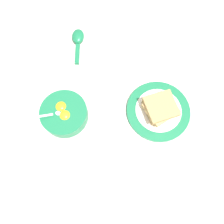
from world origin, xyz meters
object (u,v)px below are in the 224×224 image
object	(u,v)px
egg_bowl	(64,114)
toast_sandwich	(161,108)
soup_spoon	(78,39)
toast_plate	(158,111)

from	to	relation	value
egg_bowl	toast_sandwich	distance (m)	0.32
toast_sandwich	egg_bowl	bearing A→B (deg)	-155.84
toast_sandwich	soup_spoon	size ratio (longest dim) A/B	0.91
egg_bowl	toast_plate	bearing A→B (deg)	24.49
egg_bowl	toast_plate	xyz separation A→B (m)	(0.29, 0.13, -0.02)
egg_bowl	soup_spoon	distance (m)	0.31
soup_spoon	toast_plate	bearing A→B (deg)	-23.63
egg_bowl	toast_plate	size ratio (longest dim) A/B	0.72
toast_plate	soup_spoon	world-z (taller)	soup_spoon
toast_sandwich	soup_spoon	world-z (taller)	toast_sandwich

